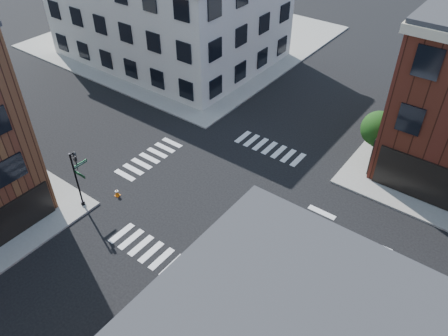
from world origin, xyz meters
name	(u,v)px	position (x,y,z in m)	size (l,w,h in m)	color
ground	(218,193)	(0.00, 0.00, 0.00)	(120.00, 120.00, 0.00)	black
sidewalk_nw	(187,37)	(-21.00, 21.00, 0.07)	(30.00, 30.00, 0.15)	gray
building_nw	(169,7)	(-19.00, 16.00, 5.50)	(22.00, 16.00, 11.00)	beige
tree_near	(379,131)	(7.56, 9.98, 3.16)	(2.69, 2.69, 4.49)	black
tree_far	(405,102)	(7.56, 15.98, 2.87)	(2.43, 2.43, 4.07)	black
signal_pole	(77,174)	(-6.72, -6.68, 2.86)	(1.29, 1.24, 4.60)	black
box_truck	(310,259)	(8.88, -3.08, 2.02)	(8.71, 3.17, 3.88)	white
traffic_cone	(117,192)	(-5.70, -4.63, 0.30)	(0.39, 0.39, 0.63)	orange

